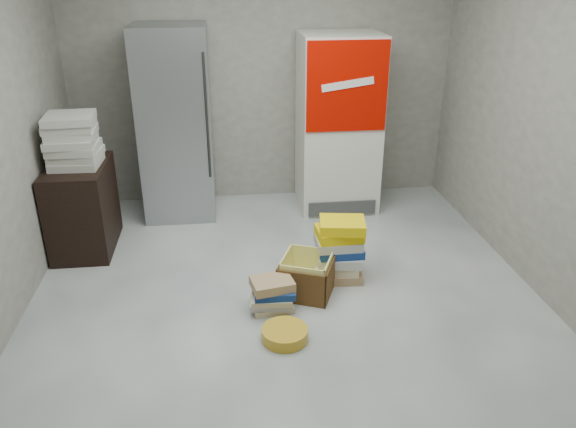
# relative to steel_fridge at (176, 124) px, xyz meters

# --- Properties ---
(ground) EXTENTS (5.00, 5.00, 0.00)m
(ground) POSITION_rel_steel_fridge_xyz_m (0.90, -2.13, -0.95)
(ground) COLOR silver
(ground) RESTS_ON ground
(room_shell) EXTENTS (4.04, 5.04, 2.82)m
(room_shell) POSITION_rel_steel_fridge_xyz_m (0.90, -2.13, 0.85)
(room_shell) COLOR #9C968C
(room_shell) RESTS_ON ground
(steel_fridge) EXTENTS (0.70, 0.72, 1.90)m
(steel_fridge) POSITION_rel_steel_fridge_xyz_m (0.00, 0.00, 0.00)
(steel_fridge) COLOR #ACB0B5
(steel_fridge) RESTS_ON ground
(coke_cooler) EXTENTS (0.80, 0.73, 1.80)m
(coke_cooler) POSITION_rel_steel_fridge_xyz_m (1.65, -0.01, -0.05)
(coke_cooler) COLOR silver
(coke_cooler) RESTS_ON ground
(wood_shelf) EXTENTS (0.50, 0.80, 0.80)m
(wood_shelf) POSITION_rel_steel_fridge_xyz_m (-0.83, -0.73, -0.55)
(wood_shelf) COLOR black
(wood_shelf) RESTS_ON ground
(supply_box_stack) EXTENTS (0.44, 0.44, 0.45)m
(supply_box_stack) POSITION_rel_steel_fridge_xyz_m (-0.82, -0.73, 0.08)
(supply_box_stack) COLOR beige
(supply_box_stack) RESTS_ON wood_shelf
(phonebook_stack_main) EXTENTS (0.43, 0.36, 0.53)m
(phonebook_stack_main) POSITION_rel_steel_fridge_xyz_m (1.37, -1.56, -0.68)
(phonebook_stack_main) COLOR tan
(phonebook_stack_main) RESTS_ON ground
(phonebook_stack_side) EXTENTS (0.35, 0.30, 0.27)m
(phonebook_stack_side) POSITION_rel_steel_fridge_xyz_m (0.77, -1.96, -0.82)
(phonebook_stack_side) COLOR beige
(phonebook_stack_side) RESTS_ON ground
(cardboard_box) EXTENTS (0.52, 0.52, 0.32)m
(cardboard_box) POSITION_rel_steel_fridge_xyz_m (1.07, -1.75, -0.82)
(cardboard_box) COLOR yellow
(cardboard_box) RESTS_ON ground
(bucket_lid) EXTENTS (0.41, 0.41, 0.09)m
(bucket_lid) POSITION_rel_steel_fridge_xyz_m (0.83, -2.35, -0.91)
(bucket_lid) COLOR gold
(bucket_lid) RESTS_ON ground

